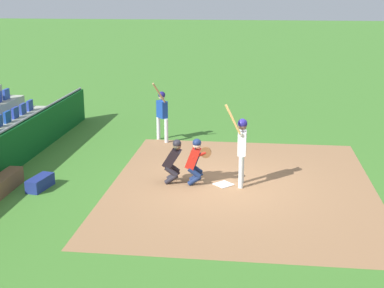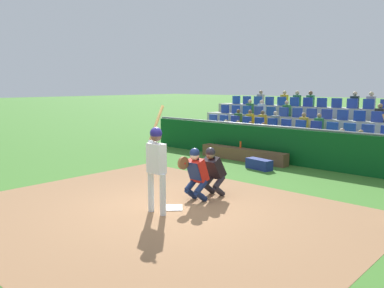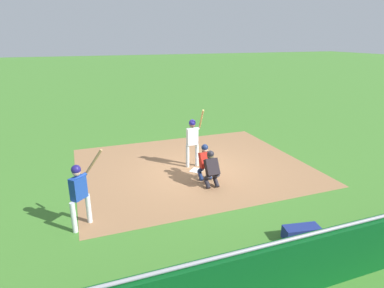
{
  "view_description": "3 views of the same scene",
  "coord_description": "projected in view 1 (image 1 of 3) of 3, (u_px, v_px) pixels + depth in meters",
  "views": [
    {
      "loc": [
        13.89,
        0.82,
        5.17
      ],
      "look_at": [
        0.14,
        -0.85,
        1.17
      ],
      "focal_mm": 50.62,
      "sensor_mm": 36.0,
      "label": 1
    },
    {
      "loc": [
        -6.15,
        6.01,
        2.75
      ],
      "look_at": [
        -0.02,
        -0.62,
        1.39
      ],
      "focal_mm": 37.16,
      "sensor_mm": 36.0,
      "label": 2
    },
    {
      "loc": [
        -4.02,
        -10.3,
        4.78
      ],
      "look_at": [
        -0.36,
        -0.45,
        1.25
      ],
      "focal_mm": 30.0,
      "sensor_mm": 36.0,
      "label": 3
    }
  ],
  "objects": [
    {
      "name": "on_deck_batter",
      "position": [
        162.0,
        111.0,
        18.71
      ],
      "size": [
        0.96,
        0.53,
        2.16
      ],
      "color": "silver",
      "rests_on": "ground_plane"
    },
    {
      "name": "ground_plane",
      "position": [
        224.0,
        185.0,
        14.78
      ],
      "size": [
        160.0,
        160.0,
        0.0
      ],
      "primitive_type": "plane",
      "color": "#407A2B"
    },
    {
      "name": "batter_at_plate",
      "position": [
        242.0,
        144.0,
        14.39
      ],
      "size": [
        0.56,
        0.6,
        2.3
      ],
      "color": "silver",
      "rests_on": "ground_plane"
    },
    {
      "name": "infield_dirt_patch",
      "position": [
        242.0,
        185.0,
        14.72
      ],
      "size": [
        8.59,
        7.12,
        0.01
      ],
      "primitive_type": "cube",
      "rotation": [
        0.0,
        0.0,
        -0.0
      ],
      "color": "#9A6D48",
      "rests_on": "ground_plane"
    },
    {
      "name": "equipment_duffel_bag",
      "position": [
        40.0,
        183.0,
        14.44
      ],
      "size": [
        0.95,
        0.51,
        0.34
      ],
      "primitive_type": "cube",
      "rotation": [
        0.0,
        0.0,
        -0.17
      ],
      "color": "navy",
      "rests_on": "ground_plane"
    },
    {
      "name": "home_plate_marker",
      "position": [
        224.0,
        184.0,
        14.77
      ],
      "size": [
        0.62,
        0.62,
        0.02
      ],
      "primitive_type": "cube",
      "rotation": [
        0.0,
        0.0,
        0.79
      ],
      "color": "white",
      "rests_on": "infield_dirt_patch"
    },
    {
      "name": "home_plate_umpire",
      "position": [
        173.0,
        159.0,
        14.77
      ],
      "size": [
        0.47,
        0.51,
        1.25
      ],
      "color": "black",
      "rests_on": "ground_plane"
    },
    {
      "name": "dugout_wall",
      "position": [
        3.0,
        155.0,
        15.33
      ],
      "size": [
        14.04,
        0.24,
        1.32
      ],
      "color": "#094B1A",
      "rests_on": "ground_plane"
    },
    {
      "name": "catcher_crouching",
      "position": [
        196.0,
        159.0,
        14.66
      ],
      "size": [
        0.47,
        0.72,
        1.3
      ],
      "color": "navy",
      "rests_on": "ground_plane"
    }
  ]
}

